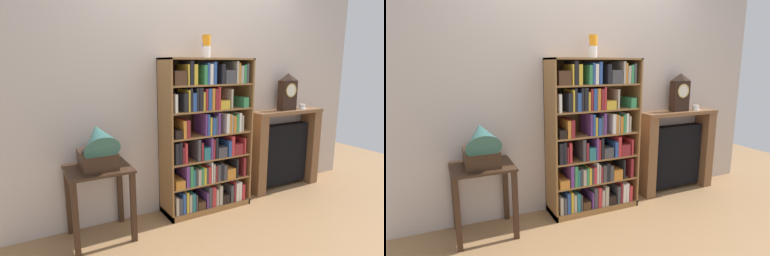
# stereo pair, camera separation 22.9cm
# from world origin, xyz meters

# --- Properties ---
(ground_plane) EXTENTS (7.46, 6.40, 0.02)m
(ground_plane) POSITION_xyz_m (0.00, 0.00, -0.01)
(ground_plane) COLOR #997047
(wall_back) EXTENTS (4.46, 0.08, 2.60)m
(wall_back) POSITION_xyz_m (0.01, 0.30, 1.30)
(wall_back) COLOR beige
(wall_back) RESTS_ON ground
(bookshelf) EXTENTS (0.93, 0.33, 1.56)m
(bookshelf) POSITION_xyz_m (-0.00, 0.09, 0.73)
(bookshelf) COLOR olive
(bookshelf) RESTS_ON ground
(cup_stack) EXTENTS (0.08, 0.08, 0.22)m
(cup_stack) POSITION_xyz_m (0.00, 0.12, 1.67)
(cup_stack) COLOR white
(cup_stack) RESTS_ON bookshelf
(side_table_left) EXTENTS (0.53, 0.46, 0.64)m
(side_table_left) POSITION_xyz_m (-1.11, 0.03, 0.48)
(side_table_left) COLOR #382316
(side_table_left) RESTS_ON ground
(gramophone) EXTENTS (0.28, 0.47, 0.47)m
(gramophone) POSITION_xyz_m (-1.11, -0.03, 0.84)
(gramophone) COLOR #382316
(gramophone) RESTS_ON side_table_left
(fireplace_mantel) EXTENTS (0.98, 0.25, 0.96)m
(fireplace_mantel) POSITION_xyz_m (1.14, 0.16, 0.48)
(fireplace_mantel) COLOR brown
(fireplace_mantel) RESTS_ON ground
(mantel_clock) EXTENTS (0.21, 0.12, 0.43)m
(mantel_clock) POSITION_xyz_m (1.13, 0.13, 1.18)
(mantel_clock) COLOR black
(mantel_clock) RESTS_ON fireplace_mantel
(teacup_with_saucer) EXTENTS (0.12, 0.11, 0.06)m
(teacup_with_saucer) POSITION_xyz_m (1.39, 0.14, 0.99)
(teacup_with_saucer) COLOR white
(teacup_with_saucer) RESTS_ON fireplace_mantel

